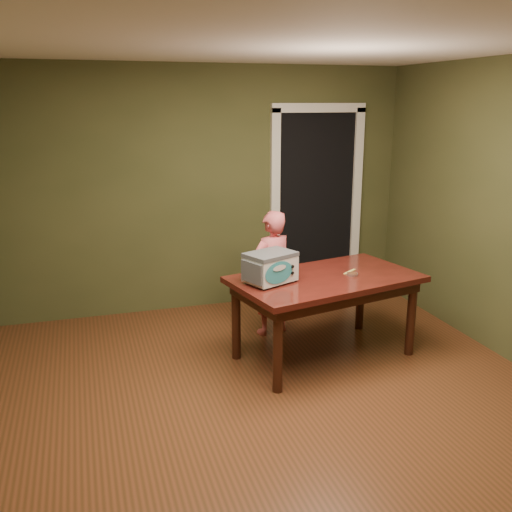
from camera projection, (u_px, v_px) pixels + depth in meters
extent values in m
plane|color=brown|center=(281.00, 418.00, 4.13)|extent=(5.00, 5.00, 0.00)
cube|color=#484A27|center=(204.00, 190.00, 6.09)|extent=(4.50, 0.02, 2.60)
cube|color=white|center=(286.00, 36.00, 3.45)|extent=(4.50, 5.00, 0.02)
cube|color=black|center=(305.00, 202.00, 6.81)|extent=(0.90, 0.60, 2.10)
cube|color=black|center=(316.00, 207.00, 6.52)|extent=(0.90, 0.02, 2.10)
cube|color=white|center=(275.00, 210.00, 6.36)|extent=(0.10, 0.06, 2.20)
cube|color=white|center=(356.00, 205.00, 6.65)|extent=(0.10, 0.06, 2.20)
cube|color=white|center=(319.00, 108.00, 6.21)|extent=(1.10, 0.06, 0.10)
cube|color=#3B120D|center=(326.00, 279.00, 4.95)|extent=(1.75, 1.22, 0.05)
cube|color=black|center=(325.00, 287.00, 4.97)|extent=(1.61, 1.08, 0.10)
cylinder|color=black|center=(278.00, 351.00, 4.42)|extent=(0.08, 0.08, 0.70)
cylinder|color=black|center=(236.00, 321.00, 5.01)|extent=(0.08, 0.08, 0.70)
cylinder|color=black|center=(411.00, 318.00, 5.09)|extent=(0.08, 0.08, 0.70)
cylinder|color=black|center=(360.00, 295.00, 5.68)|extent=(0.08, 0.08, 0.70)
cylinder|color=#4C4F54|center=(264.00, 289.00, 4.60)|extent=(0.03, 0.03, 0.02)
cylinder|color=#4C4F54|center=(247.00, 283.00, 4.75)|extent=(0.03, 0.03, 0.02)
cylinder|color=#4C4F54|center=(293.00, 281.00, 4.80)|extent=(0.03, 0.03, 0.02)
cylinder|color=#4C4F54|center=(276.00, 275.00, 4.96)|extent=(0.03, 0.03, 0.02)
cube|color=silver|center=(270.00, 268.00, 4.75)|extent=(0.47, 0.41, 0.22)
cube|color=#4C4F54|center=(270.00, 255.00, 4.71)|extent=(0.48, 0.42, 0.03)
cube|color=#4C4F54|center=(252.00, 273.00, 4.62)|extent=(0.12, 0.24, 0.17)
cube|color=#4C4F54|center=(288.00, 264.00, 4.87)|extent=(0.12, 0.24, 0.17)
ellipsoid|color=teal|center=(279.00, 273.00, 4.62)|extent=(0.28, 0.13, 0.19)
cylinder|color=black|center=(293.00, 266.00, 4.71)|extent=(0.03, 0.02, 0.03)
cylinder|color=black|center=(292.00, 273.00, 4.72)|extent=(0.03, 0.02, 0.02)
cylinder|color=silver|center=(352.00, 274.00, 4.97)|extent=(0.10, 0.10, 0.02)
cylinder|color=#532C1B|center=(352.00, 274.00, 4.97)|extent=(0.09, 0.09, 0.01)
cube|color=#D6C25D|center=(350.00, 272.00, 5.07)|extent=(0.16, 0.12, 0.01)
imported|color=#DC5A61|center=(272.00, 273.00, 5.51)|extent=(0.51, 0.41, 1.23)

